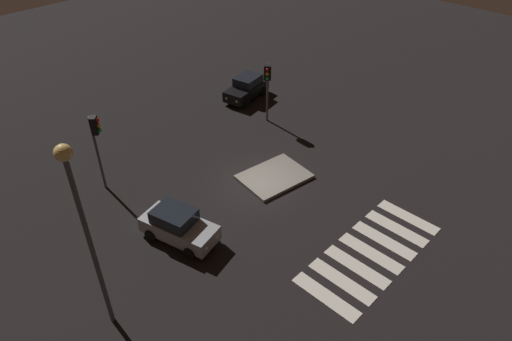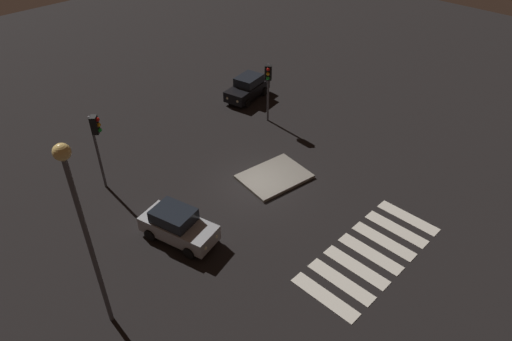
% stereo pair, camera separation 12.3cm
% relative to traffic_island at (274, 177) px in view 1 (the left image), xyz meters
% --- Properties ---
extents(ground_plane, '(80.00, 80.00, 0.00)m').
position_rel_traffic_island_xyz_m(ground_plane, '(-1.19, 0.28, -0.09)').
color(ground_plane, black).
extents(traffic_island, '(4.05, 3.28, 0.18)m').
position_rel_traffic_island_xyz_m(traffic_island, '(0.00, 0.00, 0.00)').
color(traffic_island, gray).
rests_on(traffic_island, ground).
extents(car_silver, '(2.44, 4.00, 1.64)m').
position_rel_traffic_island_xyz_m(car_silver, '(-6.72, 0.06, 0.72)').
color(car_silver, '#9EA0A5').
rests_on(car_silver, ground).
extents(car_black, '(3.94, 2.28, 1.63)m').
position_rel_traffic_island_xyz_m(car_black, '(5.87, 8.03, 0.71)').
color(car_black, black).
rests_on(car_black, ground).
extents(traffic_light_west, '(0.54, 0.54, 4.42)m').
position_rel_traffic_island_xyz_m(traffic_light_west, '(-6.97, 6.03, 3.26)').
color(traffic_light_west, '#47474C').
rests_on(traffic_light_west, ground).
extents(traffic_light_north, '(0.53, 0.54, 4.03)m').
position_rel_traffic_island_xyz_m(traffic_light_north, '(4.37, 4.62, 2.97)').
color(traffic_light_north, '#47474C').
rests_on(traffic_light_north, ground).
extents(street_lamp, '(0.56, 0.56, 8.36)m').
position_rel_traffic_island_xyz_m(street_lamp, '(-11.48, -1.66, 5.54)').
color(street_lamp, '#47474C').
rests_on(street_lamp, ground).
extents(crosswalk_near, '(7.60, 3.20, 0.02)m').
position_rel_traffic_island_xyz_m(crosswalk_near, '(-1.19, -7.13, -0.08)').
color(crosswalk_near, silver).
rests_on(crosswalk_near, ground).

